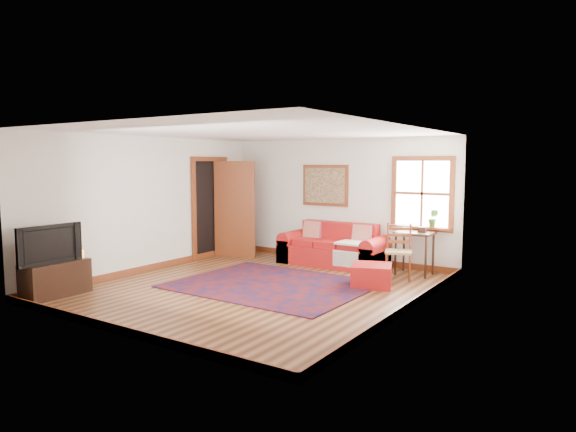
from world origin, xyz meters
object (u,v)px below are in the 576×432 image
Objects in this scene: red_ottoman at (372,275)px; media_cabinet at (56,279)px; ladder_back_chair at (399,249)px; side_table at (415,239)px; red_leather_sofa at (334,251)px.

red_ottoman is 0.66× the size of media_cabinet.
media_cabinet is at bearing -134.26° from ladder_back_chair.
ladder_back_chair is (-0.14, -0.42, -0.14)m from side_table.
side_table reaches higher than red_ottoman.
red_ottoman is 0.81× the size of side_table.
red_leather_sofa is at bearing 61.72° from media_cabinet.
side_table is at bearing 71.96° from ladder_back_chair.
ladder_back_chair is (1.51, -0.44, 0.25)m from red_leather_sofa.
side_table is 0.46m from ladder_back_chair.
side_table is at bearing -0.62° from red_leather_sofa.
red_leather_sofa is 3.33× the size of red_ottoman.
media_cabinet is (-4.04, -4.43, -0.39)m from side_table.
side_table is at bearing 47.61° from media_cabinet.
ladder_back_chair is at bearing -16.22° from red_leather_sofa.
media_cabinet is (-3.76, -3.21, 0.08)m from red_ottoman.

